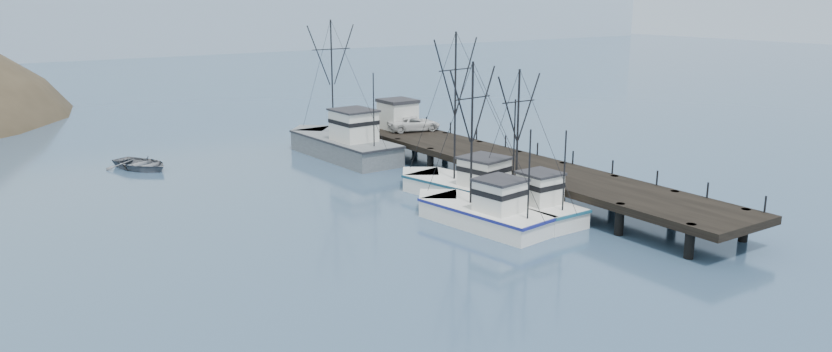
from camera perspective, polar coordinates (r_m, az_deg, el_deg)
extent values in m
plane|color=#2F4A6A|center=(38.98, 5.32, -7.89)|extent=(400.00, 400.00, 0.00)
cube|color=black|center=(58.85, 6.01, 1.36)|extent=(6.00, 44.00, 0.50)
cylinder|color=black|center=(44.10, 20.31, -4.73)|extent=(0.56, 0.56, 2.00)
cylinder|color=black|center=(48.29, 23.93, -3.48)|extent=(0.56, 0.56, 2.00)
cylinder|color=black|center=(46.98, 15.38, -3.23)|extent=(0.56, 0.56, 2.00)
cylinder|color=black|center=(50.94, 19.20, -2.19)|extent=(0.56, 0.56, 2.00)
cylinder|color=black|center=(50.20, 11.06, -1.89)|extent=(0.56, 0.56, 2.00)
cylinder|color=black|center=(53.92, 14.97, -1.02)|extent=(0.56, 0.56, 2.00)
cylinder|color=black|center=(53.70, 7.29, -0.71)|extent=(0.56, 0.56, 2.00)
cylinder|color=black|center=(57.19, 11.21, 0.03)|extent=(0.56, 0.56, 2.00)
cylinder|color=black|center=(57.41, 4.00, 0.32)|extent=(0.56, 0.56, 2.00)
cylinder|color=black|center=(60.69, 7.87, 0.96)|extent=(0.56, 0.56, 2.00)
cylinder|color=black|center=(61.31, 1.12, 1.22)|extent=(0.56, 0.56, 2.00)
cylinder|color=black|center=(64.39, 4.90, 1.79)|extent=(0.56, 0.56, 2.00)
cylinder|color=black|center=(65.36, -1.42, 2.02)|extent=(0.56, 0.56, 2.00)
cylinder|color=black|center=(68.26, 2.25, 2.52)|extent=(0.56, 0.56, 2.00)
cylinder|color=black|center=(69.54, -3.66, 2.71)|extent=(0.56, 0.56, 2.00)
cylinder|color=black|center=(72.27, -0.10, 3.16)|extent=(0.56, 0.56, 2.00)
cylinder|color=black|center=(73.81, -5.64, 3.32)|extent=(0.56, 0.56, 2.00)
cylinder|color=black|center=(76.39, -2.21, 3.74)|extent=(0.56, 0.56, 2.00)
cube|color=#9EB2C6|center=(201.08, -24.91, 8.47)|extent=(360.00, 40.00, 26.00)
cube|color=white|center=(49.48, 8.60, -2.68)|extent=(3.25, 8.02, 1.60)
cube|color=white|center=(52.29, 5.58, -1.69)|extent=(3.11, 3.11, 1.60)
cube|color=#1D5874|center=(49.28, 8.62, -1.90)|extent=(3.32, 8.22, 0.18)
cube|color=silver|center=(48.31, 9.51, -0.97)|extent=(2.22, 2.29, 1.90)
cube|color=#26262B|center=(48.06, 9.55, 0.22)|extent=(2.41, 2.49, 0.16)
cylinder|color=black|center=(49.17, 7.82, 3.26)|extent=(0.14, 0.14, 8.43)
cylinder|color=black|center=(46.55, 11.34, 0.39)|extent=(0.10, 0.10, 5.06)
cube|color=white|center=(47.42, 5.38, -3.32)|extent=(4.74, 9.16, 1.60)
cube|color=white|center=(50.32, 1.70, -2.24)|extent=(3.49, 3.49, 1.60)
cube|color=navy|center=(47.22, 5.40, -2.50)|extent=(4.84, 9.39, 0.18)
cube|color=silver|center=(46.22, 6.46, -1.54)|extent=(2.79, 2.79, 1.90)
cube|color=#26262B|center=(45.96, 6.49, -0.30)|extent=(3.04, 3.05, 0.16)
cylinder|color=black|center=(47.03, 4.31, 3.26)|extent=(0.14, 0.14, 9.08)
cylinder|color=black|center=(44.39, 8.70, 0.11)|extent=(0.10, 0.10, 5.45)
cube|color=white|center=(53.48, 4.17, -1.30)|extent=(5.67, 10.46, 1.60)
cube|color=white|center=(56.70, 0.36, -0.39)|extent=(3.74, 3.74, 1.60)
cube|color=navy|center=(53.30, 4.18, -0.58)|extent=(5.79, 10.72, 0.18)
cube|color=silver|center=(52.26, 5.26, 0.30)|extent=(3.16, 3.26, 1.90)
cube|color=#26262B|center=(52.03, 5.28, 1.40)|extent=(3.43, 3.55, 0.16)
cylinder|color=black|center=(53.21, 3.03, 5.34)|extent=(0.14, 0.14, 10.58)
cylinder|color=black|center=(50.26, 7.55, 2.28)|extent=(0.10, 0.10, 6.35)
cube|color=slate|center=(67.00, -5.50, 2.03)|extent=(4.88, 12.63, 2.20)
cube|color=slate|center=(72.29, -8.08, 2.83)|extent=(4.32, 4.32, 2.20)
cube|color=#232429|center=(66.80, -5.52, 2.87)|extent=(4.98, 12.95, 0.18)
cube|color=silver|center=(65.21, -4.81, 3.87)|extent=(3.18, 3.64, 2.60)
cube|color=#26262B|center=(64.99, -4.84, 5.07)|extent=(3.45, 3.98, 0.16)
cylinder|color=black|center=(67.64, -6.48, 7.49)|extent=(0.14, 0.14, 10.32)
cylinder|color=black|center=(62.27, -3.28, 5.10)|extent=(0.10, 0.10, 6.19)
cube|color=silver|center=(69.89, -1.41, 4.67)|extent=(2.80, 3.00, 2.50)
cube|color=#26262B|center=(69.68, -1.42, 5.80)|extent=(3.00, 3.20, 0.30)
imported|color=silver|center=(68.89, -0.14, 4.05)|extent=(5.27, 3.33, 1.36)
imported|color=slate|center=(66.78, -20.37, 0.52)|extent=(6.06, 6.96, 1.21)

